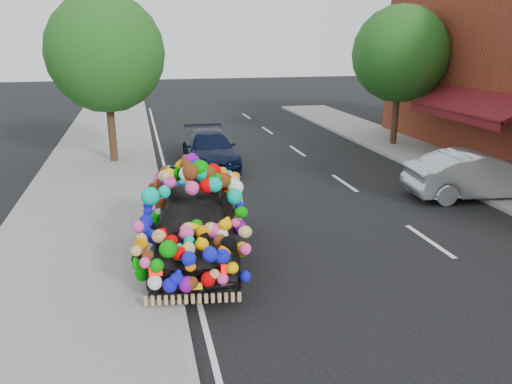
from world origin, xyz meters
TOP-DOWN VIEW (x-y plane):
  - ground at (0.00, 0.00)m, footprint 100.00×100.00m
  - sidewalk at (-4.30, 0.00)m, footprint 4.00×60.00m
  - kerb at (-2.35, 0.00)m, footprint 0.15×60.00m
  - footpath_far at (8.20, 3.00)m, footprint 3.00×40.00m
  - lane_markings at (3.60, 0.00)m, footprint 6.00×50.00m
  - tree_near_sidewalk at (-3.80, 9.50)m, footprint 4.20×4.20m
  - tree_far_b at (8.00, 10.00)m, footprint 4.00×4.00m
  - plush_art_car at (-1.80, 0.35)m, footprint 2.79×4.87m
  - navy_sedan at (-0.35, 8.26)m, footprint 1.84×4.40m
  - silver_hatchback at (6.79, 2.66)m, footprint 4.33×1.93m

SIDE VIEW (x-z plane):
  - ground at x=0.00m, z-range 0.00..0.00m
  - lane_markings at x=3.60m, z-range 0.00..0.01m
  - sidewalk at x=-4.30m, z-range 0.00..0.12m
  - footpath_far at x=8.20m, z-range 0.00..0.12m
  - kerb at x=-2.35m, z-range 0.00..0.13m
  - navy_sedan at x=-0.35m, z-range 0.00..1.27m
  - silver_hatchback at x=6.79m, z-range 0.00..1.38m
  - plush_art_car at x=-1.80m, z-range 0.03..2.18m
  - tree_far_b at x=8.00m, z-range 0.94..6.84m
  - tree_near_sidewalk at x=-3.80m, z-range 0.96..7.09m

